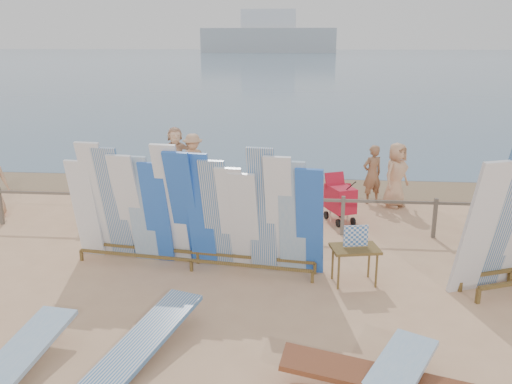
# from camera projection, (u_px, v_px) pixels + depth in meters

# --- Properties ---
(ground) EXTENTS (160.00, 160.00, 0.00)m
(ground) POSITION_uv_depth(u_px,v_px,m) (237.00, 290.00, 9.47)
(ground) COLOR #DBA97E
(ground) RESTS_ON ground
(ocean) EXTENTS (320.00, 240.00, 0.02)m
(ocean) POSITION_uv_depth(u_px,v_px,m) (303.00, 58.00, 132.17)
(ocean) COLOR slate
(ocean) RESTS_ON ground
(wet_sand_strip) EXTENTS (40.00, 2.60, 0.01)m
(wet_sand_strip) POSITION_uv_depth(u_px,v_px,m) (267.00, 185.00, 16.37)
(wet_sand_strip) COLOR #886C4C
(wet_sand_strip) RESTS_ON ground
(distant_ship) EXTENTS (45.00, 8.00, 14.00)m
(distant_ship) POSITION_uv_depth(u_px,v_px,m) (268.00, 37.00, 181.63)
(distant_ship) COLOR #999EA3
(distant_ship) RESTS_ON ocean
(fence) EXTENTS (12.08, 0.08, 0.90)m
(fence) POSITION_uv_depth(u_px,v_px,m) (253.00, 205.00, 12.17)
(fence) COLOR #6C6052
(fence) RESTS_ON ground
(main_surfboard_rack) EXTENTS (4.95, 1.26, 2.45)m
(main_surfboard_rack) POSITION_uv_depth(u_px,v_px,m) (193.00, 213.00, 10.14)
(main_surfboard_rack) COLOR brown
(main_surfboard_rack) RESTS_ON ground
(vendor_table) EXTENTS (0.92, 0.73, 1.10)m
(vendor_table) POSITION_uv_depth(u_px,v_px,m) (354.00, 264.00, 9.66)
(vendor_table) COLOR brown
(vendor_table) RESTS_ON ground
(flat_board_e) EXTENTS (1.38, 2.72, 0.44)m
(flat_board_e) POSITION_uv_depth(u_px,v_px,m) (138.00, 362.00, 7.36)
(flat_board_e) COLOR silver
(flat_board_e) RESTS_ON ground
(beach_chair_left) EXTENTS (0.63, 0.64, 0.81)m
(beach_chair_left) POSITION_uv_depth(u_px,v_px,m) (242.00, 215.00, 12.77)
(beach_chair_left) COLOR #B71329
(beach_chair_left) RESTS_ON ground
(beach_chair_right) EXTENTS (0.58, 0.59, 0.84)m
(beach_chair_right) POSITION_uv_depth(u_px,v_px,m) (339.00, 209.00, 13.22)
(beach_chair_right) COLOR #B71329
(beach_chair_right) RESTS_ON ground
(stroller) EXTENTS (0.87, 1.00, 1.15)m
(stroller) POSITION_uv_depth(u_px,v_px,m) (340.00, 203.00, 12.90)
(stroller) COLOR #B71329
(stroller) RESTS_ON ground
(beachgoer_1) EXTENTS (0.33, 0.58, 1.56)m
(beachgoer_1) POSITION_uv_depth(u_px,v_px,m) (168.00, 178.00, 13.94)
(beachgoer_1) COLOR #8C6042
(beachgoer_1) RESTS_ON ground
(beachgoer_3) EXTENTS (1.12, 0.84, 1.60)m
(beachgoer_3) POSITION_uv_depth(u_px,v_px,m) (193.00, 161.00, 15.91)
(beachgoer_3) COLOR tan
(beachgoer_3) RESTS_ON ground
(beachgoer_11) EXTENTS (1.64, 1.07, 1.69)m
(beachgoer_11) POSITION_uv_depth(u_px,v_px,m) (176.00, 154.00, 16.57)
(beachgoer_11) COLOR beige
(beachgoer_11) RESTS_ON ground
(beachgoer_6) EXTENTS (0.86, 0.87, 1.70)m
(beachgoer_6) POSITION_uv_depth(u_px,v_px,m) (396.00, 175.00, 14.02)
(beachgoer_6) COLOR tan
(beachgoer_6) RESTS_ON ground
(beachgoer_7) EXTENTS (0.65, 0.55, 1.57)m
(beachgoer_7) POSITION_uv_depth(u_px,v_px,m) (372.00, 174.00, 14.36)
(beachgoer_7) COLOR #8C6042
(beachgoer_7) RESTS_ON ground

